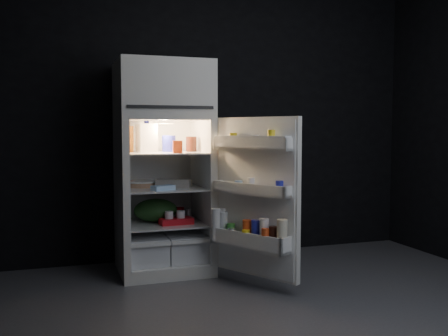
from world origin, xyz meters
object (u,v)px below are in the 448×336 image
object	(u,v)px
milk_jug	(147,138)
yogurt_tray	(176,221)
fridge_door	(254,200)
egg_carton	(173,184)
refrigerator	(162,160)

from	to	relation	value
milk_jug	yogurt_tray	world-z (taller)	milk_jug
milk_jug	yogurt_tray	bearing A→B (deg)	-42.83
fridge_door	egg_carton	xyz separation A→B (m)	(-0.50, 0.61, 0.08)
fridge_door	yogurt_tray	size ratio (longest dim) A/B	4.47
refrigerator	milk_jug	bearing A→B (deg)	-179.11
milk_jug	egg_carton	world-z (taller)	milk_jug
fridge_door	egg_carton	size ratio (longest dim) A/B	4.25
milk_jug	yogurt_tray	size ratio (longest dim) A/B	0.88
refrigerator	fridge_door	distance (m)	0.94
egg_carton	milk_jug	bearing A→B (deg)	179.22
milk_jug	egg_carton	xyz separation A→B (m)	(0.20, -0.09, -0.38)
fridge_door	egg_carton	distance (m)	0.79
milk_jug	fridge_door	bearing A→B (deg)	-52.02
egg_carton	fridge_door	bearing A→B (deg)	-28.10
fridge_door	milk_jug	world-z (taller)	fridge_door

